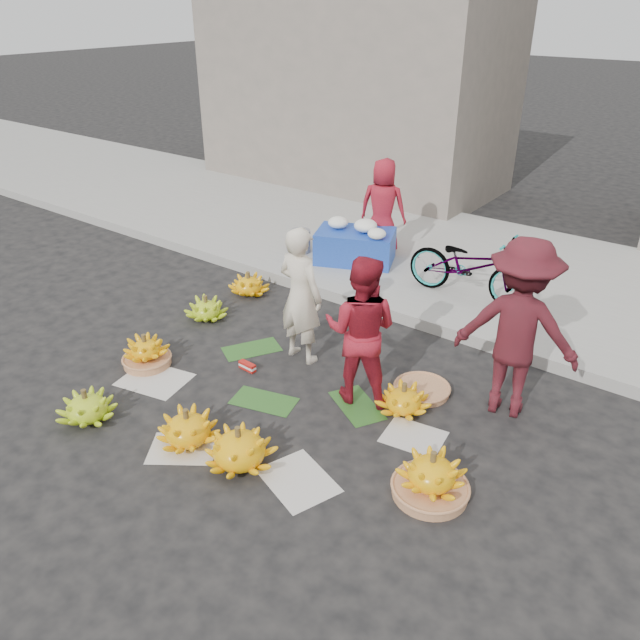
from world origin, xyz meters
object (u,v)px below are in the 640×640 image
Objects in this scene: banana_bunch_0 at (146,353)px; vendor_cream at (301,295)px; flower_table at (356,244)px; bicycle at (470,266)px; banana_bunch_4 at (431,477)px.

banana_bunch_0 is 0.37× the size of vendor_cream.
flower_table is (-0.94, 2.50, -0.39)m from vendor_cream.
vendor_cream is 2.53m from bicycle.
vendor_cream is (1.27, 1.15, 0.62)m from banana_bunch_0.
bicycle is at bearing -107.62° from vendor_cream.
flower_table is (0.33, 3.65, 0.23)m from banana_bunch_0.
banana_bunch_4 is 0.46× the size of vendor_cream.
banana_bunch_4 is at bearing -161.43° from bicycle.
vendor_cream is 0.92× the size of bicycle.
bicycle is at bearing -27.47° from flower_table.
banana_bunch_4 is 3.68m from bicycle.
bicycle reaches higher than banana_bunch_0.
vendor_cream is at bearing 42.18° from banana_bunch_0.
vendor_cream reaches higher than bicycle.
vendor_cream is 1.19× the size of flower_table.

